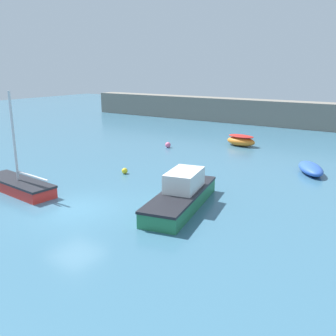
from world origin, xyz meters
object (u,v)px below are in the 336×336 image
at_px(mooring_buoy_yellow, 125,171).
at_px(mooring_buoy_pink, 168,145).
at_px(rowboat_with_red_cover, 241,140).
at_px(motorboat_with_cabin, 182,194).
at_px(sailboat_tall_mast, 19,185).
at_px(rowboat_white_midwater, 311,169).

height_order(mooring_buoy_yellow, mooring_buoy_pink, mooring_buoy_pink).
height_order(rowboat_with_red_cover, motorboat_with_cabin, motorboat_with_cabin).
relative_size(mooring_buoy_yellow, mooring_buoy_pink, 0.80).
bearing_deg(motorboat_with_cabin, rowboat_with_red_cover, -179.42).
bearing_deg(sailboat_tall_mast, mooring_buoy_yellow, -107.33).
height_order(sailboat_tall_mast, mooring_buoy_pink, sailboat_tall_mast).
bearing_deg(motorboat_with_cabin, sailboat_tall_mast, -82.55).
relative_size(rowboat_with_red_cover, mooring_buoy_yellow, 7.40).
distance_m(rowboat_white_midwater, mooring_buoy_pink, 12.41).
relative_size(rowboat_white_midwater, rowboat_with_red_cover, 1.20).
xyz_separation_m(rowboat_with_red_cover, mooring_buoy_pink, (-4.96, -4.21, -0.25)).
distance_m(motorboat_with_cabin, mooring_buoy_yellow, 6.94).
relative_size(sailboat_tall_mast, motorboat_with_cabin, 0.84).
xyz_separation_m(mooring_buoy_yellow, mooring_buoy_pink, (-2.20, 8.40, 0.05)).
bearing_deg(rowboat_white_midwater, sailboat_tall_mast, 106.00).
distance_m(rowboat_with_red_cover, mooring_buoy_pink, 6.51).
height_order(sailboat_tall_mast, motorboat_with_cabin, sailboat_tall_mast).
xyz_separation_m(rowboat_with_red_cover, mooring_buoy_yellow, (-2.76, -12.61, -0.30)).
height_order(rowboat_with_red_cover, mooring_buoy_yellow, rowboat_with_red_cover).
relative_size(motorboat_with_cabin, mooring_buoy_yellow, 17.31).
bearing_deg(mooring_buoy_yellow, rowboat_with_red_cover, 77.66).
height_order(sailboat_tall_mast, mooring_buoy_yellow, sailboat_tall_mast).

